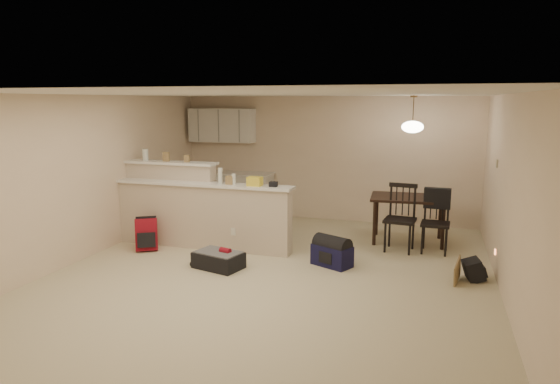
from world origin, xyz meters
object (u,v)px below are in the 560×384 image
at_px(pendant_lamp, 413,126).
at_px(dining_chair_far, 435,222).
at_px(dining_chair_near, 400,218).
at_px(navy_duffel, 332,255).
at_px(red_backpack, 146,234).
at_px(suitcase, 219,260).
at_px(dining_table, 409,202).
at_px(black_daypack, 473,270).

height_order(pendant_lamp, dining_chair_far, pendant_lamp).
bearing_deg(pendant_lamp, dining_chair_near, -99.76).
relative_size(pendant_lamp, navy_duffel, 1.08).
bearing_deg(dining_chair_near, dining_chair_far, 13.23).
bearing_deg(red_backpack, dining_chair_far, -14.94).
xyz_separation_m(suitcase, red_backpack, (-1.49, 0.47, 0.14)).
height_order(pendant_lamp, red_backpack, pendant_lamp).
height_order(dining_chair_near, navy_duffel, dining_chair_near).
bearing_deg(dining_table, suitcase, -142.37).
relative_size(dining_chair_near, dining_chair_far, 1.08).
bearing_deg(dining_chair_far, dining_chair_near, -169.77).
distance_m(dining_table, navy_duffel, 2.00).
bearing_deg(navy_duffel, dining_chair_near, 75.60).
height_order(suitcase, red_backpack, red_backpack).
distance_m(pendant_lamp, red_backpack, 4.74).
xyz_separation_m(dining_chair_far, black_daypack, (0.52, -1.13, -0.37)).
xyz_separation_m(suitcase, black_daypack, (3.52, 0.59, 0.02)).
bearing_deg(navy_duffel, black_daypack, 25.58).
bearing_deg(dining_table, dining_chair_far, -52.72).
distance_m(dining_table, black_daypack, 2.00).
relative_size(suitcase, black_daypack, 2.20).
height_order(dining_table, suitcase, dining_table).
relative_size(dining_table, pendant_lamp, 2.14).
distance_m(dining_chair_near, dining_chair_far, 0.56).
xyz_separation_m(red_backpack, navy_duffel, (3.05, 0.12, -0.10)).
bearing_deg(pendant_lamp, dining_chair_far, -49.07).
relative_size(dining_table, navy_duffel, 2.31).
relative_size(dining_chair_far, suitcase, 1.47).
distance_m(dining_chair_near, red_backpack, 4.13).
bearing_deg(black_daypack, suitcase, 89.20).
bearing_deg(navy_duffel, red_backpack, -152.09).
distance_m(dining_table, dining_chair_near, 0.62).
bearing_deg(pendant_lamp, black_daypack, -59.56).
relative_size(dining_table, suitcase, 1.94).
relative_size(red_backpack, black_daypack, 1.67).
bearing_deg(black_daypack, dining_chair_near, 34.91).
height_order(suitcase, navy_duffel, navy_duffel).
bearing_deg(black_daypack, red_backpack, 81.07).
xyz_separation_m(dining_chair_near, red_backpack, (-3.94, -1.19, -0.28)).
distance_m(pendant_lamp, navy_duffel, 2.66).
bearing_deg(suitcase, pendant_lamp, 56.17).
relative_size(pendant_lamp, black_daypack, 1.99).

